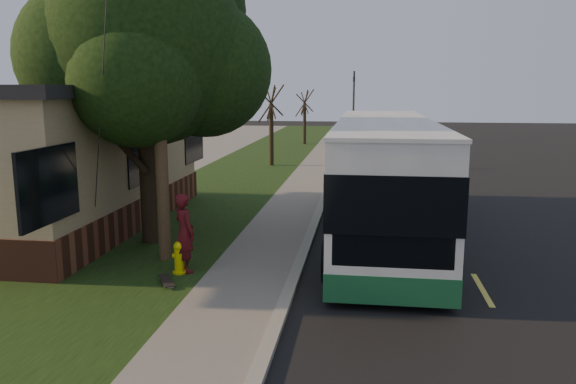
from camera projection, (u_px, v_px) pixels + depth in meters
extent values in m
plane|color=black|center=(294.00, 281.00, 12.33)|extent=(120.00, 120.00, 0.00)
cube|color=black|center=(430.00, 198.00, 21.54)|extent=(8.00, 80.00, 0.01)
cube|color=gray|center=(326.00, 194.00, 22.06)|extent=(0.25, 80.00, 0.12)
cube|color=slate|center=(301.00, 194.00, 22.20)|extent=(2.00, 80.00, 0.08)
cube|color=black|center=(215.00, 192.00, 22.67)|extent=(5.00, 80.00, 0.07)
cylinder|color=yellow|center=(179.00, 261.00, 12.62)|extent=(0.22, 0.22, 0.55)
sphere|color=yellow|center=(179.00, 246.00, 12.55)|extent=(0.24, 0.24, 0.24)
cylinder|color=yellow|center=(179.00, 256.00, 12.59)|extent=(0.30, 0.10, 0.10)
cylinder|color=yellow|center=(179.00, 256.00, 12.59)|extent=(0.10, 0.18, 0.10)
cylinder|color=yellow|center=(180.00, 272.00, 12.66)|extent=(0.32, 0.32, 0.04)
cylinder|color=#473321|center=(158.00, 71.00, 12.91)|extent=(0.30, 0.30, 9.00)
cylinder|color=#2D2D30|center=(101.00, 106.00, 12.10)|extent=(2.52, 3.21, 7.60)
cylinder|color=black|center=(150.00, 168.00, 14.95)|extent=(0.56, 0.56, 4.00)
sphere|color=black|center=(144.00, 45.00, 14.36)|extent=(5.20, 5.20, 5.20)
sphere|color=black|center=(204.00, 69.00, 14.87)|extent=(3.60, 3.60, 3.60)
sphere|color=black|center=(93.00, 56.00, 14.19)|extent=(3.80, 3.80, 3.80)
sphere|color=black|center=(137.00, 80.00, 13.22)|extent=(3.20, 3.20, 3.20)
sphere|color=black|center=(142.00, 34.00, 15.74)|extent=(3.40, 3.40, 3.40)
sphere|color=black|center=(191.00, 10.00, 15.23)|extent=(3.00, 3.00, 3.00)
cylinder|color=black|center=(271.00, 135.00, 30.02)|extent=(0.24, 0.24, 3.30)
cylinder|color=black|center=(271.00, 103.00, 29.72)|extent=(1.38, 0.57, 2.01)
cylinder|color=black|center=(271.00, 103.00, 29.72)|extent=(0.74, 1.21, 1.58)
cylinder|color=black|center=(271.00, 103.00, 29.72)|extent=(0.65, 1.05, 1.95)
cylinder|color=black|center=(271.00, 103.00, 29.72)|extent=(1.28, 0.53, 1.33)
cylinder|color=black|center=(271.00, 103.00, 29.72)|extent=(0.75, 1.21, 1.70)
cylinder|color=black|center=(305.00, 123.00, 41.66)|extent=(0.24, 0.24, 3.03)
cylinder|color=black|center=(305.00, 103.00, 41.39)|extent=(1.38, 0.57, 2.01)
cylinder|color=black|center=(305.00, 103.00, 41.39)|extent=(0.74, 1.21, 1.58)
cylinder|color=black|center=(305.00, 103.00, 41.39)|extent=(0.65, 1.05, 1.95)
cylinder|color=black|center=(305.00, 103.00, 41.39)|extent=(1.28, 0.53, 1.33)
cylinder|color=black|center=(305.00, 103.00, 41.39)|extent=(0.75, 1.21, 1.70)
cylinder|color=#2D2D30|center=(353.00, 106.00, 44.88)|extent=(0.16, 0.16, 5.50)
imported|color=black|center=(354.00, 84.00, 44.56)|extent=(0.18, 0.22, 1.10)
cube|color=silver|center=(384.00, 170.00, 16.10)|extent=(2.53, 12.16, 2.74)
cube|color=#1A5B30|center=(382.00, 218.00, 16.36)|extent=(2.55, 12.18, 0.56)
cube|color=black|center=(384.00, 163.00, 16.06)|extent=(2.57, 12.20, 1.11)
cube|color=black|center=(394.00, 225.00, 10.23)|extent=(2.23, 0.06, 1.62)
cube|color=yellow|center=(396.00, 150.00, 9.99)|extent=(1.62, 0.06, 0.35)
cube|color=#FFF2CC|center=(350.00, 284.00, 10.54)|extent=(0.25, 0.04, 0.15)
cube|color=#FFF2CC|center=(433.00, 288.00, 10.34)|extent=(0.25, 0.04, 0.15)
cube|color=silver|center=(385.00, 121.00, 15.84)|extent=(2.58, 12.21, 0.08)
cylinder|color=black|center=(329.00, 262.00, 12.18)|extent=(0.28, 0.93, 0.93)
cylinder|color=black|center=(449.00, 267.00, 11.84)|extent=(0.28, 0.93, 0.93)
cylinder|color=black|center=(337.00, 224.00, 15.54)|extent=(0.28, 0.93, 0.93)
cylinder|color=black|center=(431.00, 227.00, 15.20)|extent=(0.28, 0.93, 0.93)
cylinder|color=black|center=(344.00, 189.00, 20.87)|extent=(0.28, 0.93, 0.93)
cylinder|color=black|center=(414.00, 191.00, 20.53)|extent=(0.28, 0.93, 0.93)
imported|color=#4E0F15|center=(185.00, 233.00, 12.61)|extent=(0.78, 0.77, 1.81)
cube|color=black|center=(167.00, 280.00, 11.98)|extent=(0.62, 0.87, 0.02)
cylinder|color=silver|center=(169.00, 287.00, 11.70)|extent=(0.20, 0.14, 0.05)
cylinder|color=silver|center=(164.00, 278.00, 12.27)|extent=(0.20, 0.14, 0.05)
cube|color=#12301D|center=(49.00, 194.00, 19.33)|extent=(1.34, 1.07, 1.11)
cube|color=#12301D|center=(48.00, 177.00, 19.23)|extent=(1.39, 1.12, 0.07)
imported|color=black|center=(392.00, 143.00, 36.20)|extent=(1.90, 4.10, 1.36)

